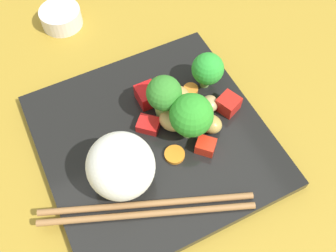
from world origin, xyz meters
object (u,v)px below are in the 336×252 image
(chopstick_pair, at_px, (147,209))
(sauce_cup, at_px, (61,17))
(rice_mound, at_px, (121,166))
(square_plate, at_px, (154,140))
(carrot_slice_0, at_px, (191,90))
(broccoli_floret_2, at_px, (191,116))

(chopstick_pair, xyz_separation_m, sauce_cup, (0.00, -0.34, -0.00))
(rice_mound, distance_m, sauce_cup, 0.30)
(chopstick_pair, bearing_deg, square_plate, 81.65)
(carrot_slice_0, xyz_separation_m, chopstick_pair, (0.12, 0.13, 0.00))
(square_plate, height_order, carrot_slice_0, carrot_slice_0)
(broccoli_floret_2, distance_m, carrot_slice_0, 0.08)
(square_plate, height_order, sauce_cup, sauce_cup)
(rice_mound, relative_size, carrot_slice_0, 3.90)
(square_plate, distance_m, carrot_slice_0, 0.09)
(chopstick_pair, bearing_deg, carrot_slice_0, 67.16)
(rice_mound, xyz_separation_m, broccoli_floret_2, (-0.10, -0.03, 0.00))
(rice_mound, distance_m, carrot_slice_0, 0.16)
(sauce_cup, bearing_deg, chopstick_pair, 90.20)
(rice_mound, bearing_deg, carrot_slice_0, -146.84)
(square_plate, relative_size, chopstick_pair, 1.17)
(square_plate, distance_m, broccoli_floret_2, 0.07)
(square_plate, xyz_separation_m, broccoli_floret_2, (-0.04, 0.01, 0.05))
(broccoli_floret_2, distance_m, sauce_cup, 0.29)
(carrot_slice_0, distance_m, chopstick_pair, 0.18)
(rice_mound, bearing_deg, sauce_cup, -91.73)
(square_plate, xyz_separation_m, rice_mound, (0.05, 0.04, 0.04))
(broccoli_floret_2, height_order, carrot_slice_0, broccoli_floret_2)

